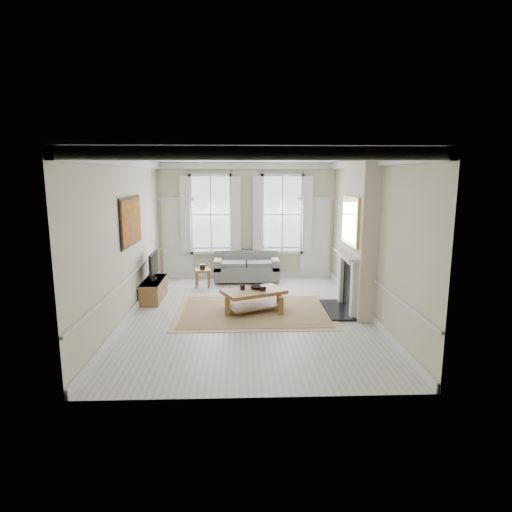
{
  "coord_description": "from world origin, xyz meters",
  "views": [
    {
      "loc": [
        -0.19,
        -9.04,
        3.02
      ],
      "look_at": [
        0.16,
        0.36,
        1.25
      ],
      "focal_mm": 30.0,
      "sensor_mm": 36.0,
      "label": 1
    }
  ],
  "objects_px": {
    "side_table": "(203,273)",
    "tv_stand": "(154,290)",
    "sofa": "(247,269)",
    "coffee_table": "(254,294)"
  },
  "relations": [
    {
      "from": "sofa",
      "to": "tv_stand",
      "type": "distance_m",
      "value": 2.96
    },
    {
      "from": "tv_stand",
      "to": "sofa",
      "type": "bearing_deg",
      "value": 38.15
    },
    {
      "from": "side_table",
      "to": "sofa",
      "type": "bearing_deg",
      "value": 28.62
    },
    {
      "from": "tv_stand",
      "to": "coffee_table",
      "type": "bearing_deg",
      "value": -23.78
    },
    {
      "from": "side_table",
      "to": "tv_stand",
      "type": "height_order",
      "value": "side_table"
    },
    {
      "from": "side_table",
      "to": "coffee_table",
      "type": "height_order",
      "value": "coffee_table"
    },
    {
      "from": "sofa",
      "to": "coffee_table",
      "type": "height_order",
      "value": "sofa"
    },
    {
      "from": "side_table",
      "to": "tv_stand",
      "type": "relative_size",
      "value": 0.36
    },
    {
      "from": "sofa",
      "to": "tv_stand",
      "type": "relative_size",
      "value": 1.34
    },
    {
      "from": "coffee_table",
      "to": "sofa",
      "type": "bearing_deg",
      "value": 67.68
    }
  ]
}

